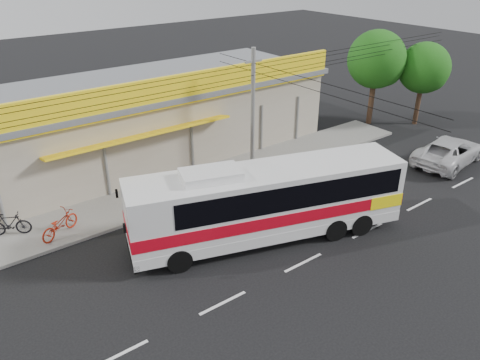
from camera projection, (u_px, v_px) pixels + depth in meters
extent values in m
plane|color=black|center=(264.00, 236.00, 20.81)|extent=(120.00, 120.00, 0.00)
cube|color=slate|center=(193.00, 185.00, 25.06)|extent=(30.00, 3.20, 0.15)
cube|color=#A19582|center=(142.00, 121.00, 28.16)|extent=(22.00, 8.00, 4.20)
cube|color=slate|center=(139.00, 85.00, 27.15)|extent=(22.60, 8.60, 0.30)
cube|color=yellow|center=(173.00, 91.00, 23.96)|extent=(22.00, 0.24, 1.60)
cube|color=#A90909|center=(138.00, 98.00, 22.87)|extent=(9.00, 0.10, 1.20)
cube|color=#196E13|center=(270.00, 73.00, 27.44)|extent=(2.40, 0.10, 1.10)
cube|color=navy|center=(304.00, 66.00, 28.89)|extent=(2.20, 0.10, 1.10)
cube|color=yellow|center=(143.00, 135.00, 23.61)|extent=(10.00, 1.20, 0.37)
cube|color=silver|center=(268.00, 200.00, 19.85)|extent=(12.00, 6.00, 2.86)
cube|color=red|center=(267.00, 207.00, 20.00)|extent=(12.05, 6.05, 0.54)
cube|color=yellow|center=(371.00, 189.00, 21.49)|extent=(2.28, 2.89, 0.59)
cube|color=black|center=(283.00, 185.00, 19.76)|extent=(10.14, 5.42, 1.08)
cube|color=black|center=(127.00, 214.00, 17.95)|extent=(0.82, 2.11, 1.48)
cube|color=silver|center=(211.00, 175.00, 18.41)|extent=(2.67, 2.04, 0.35)
cylinder|color=black|center=(179.00, 260.00, 18.31)|extent=(1.07, 0.62, 1.02)
cylinder|color=black|center=(168.00, 231.00, 20.19)|extent=(1.07, 0.62, 1.02)
cylinder|color=black|center=(361.00, 224.00, 20.69)|extent=(1.07, 0.62, 1.02)
cylinder|color=black|center=(336.00, 201.00, 22.57)|extent=(1.07, 0.62, 1.02)
imported|color=#9C1D0B|center=(59.00, 224.00, 20.38)|extent=(2.14, 1.60, 1.08)
imported|color=black|center=(10.00, 224.00, 20.38)|extent=(1.82, 1.28, 1.07)
imported|color=silver|center=(449.00, 151.00, 27.46)|extent=(5.73, 3.20, 1.51)
cylinder|color=slate|center=(253.00, 114.00, 25.03)|extent=(0.23, 0.23, 7.01)
cube|color=slate|center=(253.00, 61.00, 23.77)|extent=(1.05, 0.11, 0.11)
cylinder|color=#352015|center=(418.00, 104.00, 33.36)|extent=(0.33, 0.33, 2.95)
sphere|color=#1A4E10|center=(424.00, 68.00, 32.21)|extent=(3.50, 3.50, 3.50)
sphere|color=#1A4E10|center=(431.00, 75.00, 32.55)|extent=(2.21, 2.21, 2.21)
cylinder|color=#352015|center=(371.00, 101.00, 33.37)|extent=(0.38, 0.38, 3.35)
sphere|color=#1A4E10|center=(377.00, 59.00, 32.06)|extent=(3.98, 3.98, 3.98)
sphere|color=#1A4E10|center=(385.00, 68.00, 32.45)|extent=(2.51, 2.51, 2.51)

